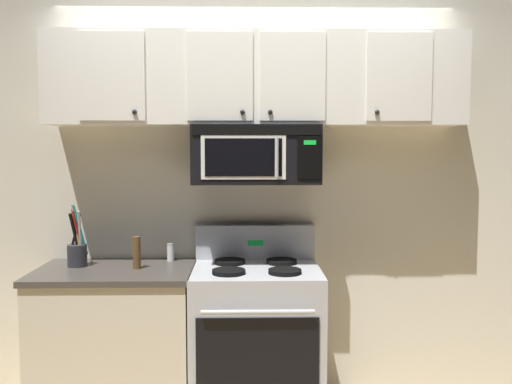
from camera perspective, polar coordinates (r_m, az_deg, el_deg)
back_wall at (r=3.66m, az=-0.10°, el=0.37°), size 5.20×0.10×2.70m
stove_range at (r=3.48m, az=0.02°, el=-14.73°), size 0.76×0.69×1.12m
over_range_microwave at (r=3.40m, az=-0.02°, el=3.85°), size 0.76×0.43×0.35m
upper_cabinets at (r=3.46m, az=-0.03°, el=11.34°), size 2.50×0.36×0.55m
counter_segment at (r=3.57m, az=-14.04°, el=-14.63°), size 0.93×0.65×0.90m
utensil_crock_charcoal at (r=3.56m, az=-17.73°, el=-5.61°), size 0.12×0.12×0.38m
salt_shaker at (r=3.60m, az=-8.68°, el=-6.08°), size 0.05×0.05×0.11m
pepper_mill at (r=3.40m, az=-12.05°, el=-6.05°), size 0.05×0.05×0.19m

